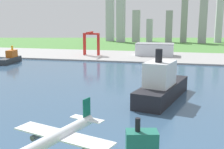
{
  "coord_description": "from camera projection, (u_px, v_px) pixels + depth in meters",
  "views": [
    {
      "loc": [
        35.9,
        -11.03,
        68.23
      ],
      "look_at": [
        -6.04,
        167.21,
        32.01
      ],
      "focal_mm": 46.15,
      "sensor_mm": 36.0,
      "label": 1
    }
  ],
  "objects": [
    {
      "name": "ground_plane",
      "position": [
        145.0,
        80.0,
        318.31
      ],
      "size": [
        2400.0,
        2400.0,
        0.0
      ],
      "primitive_type": "plane",
      "color": "#4C843D"
    },
    {
      "name": "water_bay",
      "position": [
        137.0,
        94.0,
        261.0
      ],
      "size": [
        840.0,
        360.0,
        0.15
      ],
      "primitive_type": "cube",
      "color": "#385675",
      "rests_on": "ground"
    },
    {
      "name": "industrial_pier",
      "position": [
        158.0,
        57.0,
        499.5
      ],
      "size": [
        840.0,
        140.0,
        2.5
      ],
      "primitive_type": "cube",
      "color": "#9C9B99",
      "rests_on": "ground"
    },
    {
      "name": "airplane_landing",
      "position": [
        58.0,
        136.0,
        101.51
      ],
      "size": [
        41.09,
        43.39,
        13.38
      ],
      "color": "white"
    },
    {
      "name": "container_barge",
      "position": [
        11.0,
        58.0,
        441.17
      ],
      "size": [
        17.51,
        53.47,
        25.56
      ],
      "color": "#2D3338",
      "rests_on": "water_bay"
    },
    {
      "name": "cargo_ship",
      "position": [
        162.0,
        86.0,
        241.16
      ],
      "size": [
        42.7,
        87.16,
        43.91
      ],
      "color": "black",
      "rests_on": "water_bay"
    },
    {
      "name": "port_crane_red",
      "position": [
        91.0,
        38.0,
        507.62
      ],
      "size": [
        28.09,
        34.8,
        41.89
      ],
      "color": "red",
      "rests_on": "industrial_pier"
    },
    {
      "name": "warehouse_main",
      "position": [
        155.0,
        49.0,
        509.0
      ],
      "size": [
        66.24,
        36.63,
        21.49
      ],
      "color": "silver",
      "rests_on": "industrial_pier"
    },
    {
      "name": "distant_skyline",
      "position": [
        159.0,
        20.0,
        806.51
      ],
      "size": [
        326.75,
        67.62,
        153.82
      ],
      "color": "#AFB0BD",
      "rests_on": "ground"
    }
  ]
}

